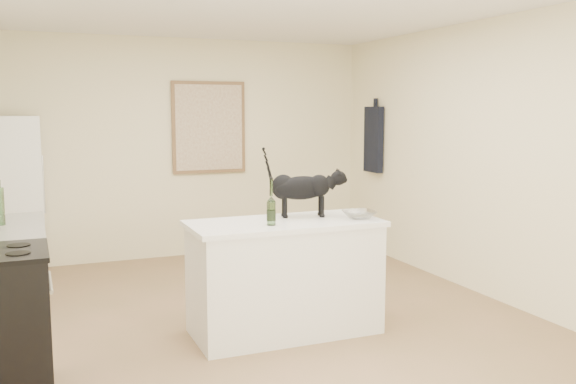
% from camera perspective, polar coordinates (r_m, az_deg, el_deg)
% --- Properties ---
extents(floor, '(5.50, 5.50, 0.00)m').
position_cam_1_polar(floor, '(5.29, -2.17, -11.99)').
color(floor, '#906A4C').
rests_on(floor, ground).
extents(ceiling, '(5.50, 5.50, 0.00)m').
position_cam_1_polar(ceiling, '(5.06, -2.32, 16.99)').
color(ceiling, white).
rests_on(ceiling, ground).
extents(wall_back, '(4.50, 0.00, 4.50)m').
position_cam_1_polar(wall_back, '(7.65, -9.38, 3.90)').
color(wall_back, '#F1E5BA').
rests_on(wall_back, ground).
extents(wall_front, '(4.50, 0.00, 4.50)m').
position_cam_1_polar(wall_front, '(2.63, 18.93, -3.10)').
color(wall_front, '#F1E5BA').
rests_on(wall_front, ground).
extents(wall_right, '(0.00, 5.50, 5.50)m').
position_cam_1_polar(wall_right, '(6.16, 17.85, 2.80)').
color(wall_right, '#F1E5BA').
rests_on(wall_right, ground).
extents(island_base, '(1.44, 0.67, 0.86)m').
position_cam_1_polar(island_base, '(5.02, -0.31, -7.93)').
color(island_base, white).
rests_on(island_base, floor).
extents(island_top, '(1.50, 0.70, 0.04)m').
position_cam_1_polar(island_top, '(4.92, -0.32, -2.87)').
color(island_top, white).
rests_on(island_top, island_base).
extents(left_cabinets, '(0.60, 1.40, 0.86)m').
position_cam_1_polar(left_cabinets, '(5.17, -24.41, -8.17)').
color(left_cabinets, white).
rests_on(left_cabinets, floor).
extents(fridge, '(0.68, 0.68, 1.70)m').
position_cam_1_polar(fridge, '(7.10, -24.06, -0.57)').
color(fridge, white).
rests_on(fridge, floor).
extents(artwork_frame, '(0.90, 0.03, 1.10)m').
position_cam_1_polar(artwork_frame, '(7.68, -7.18, 5.83)').
color(artwork_frame, brown).
rests_on(artwork_frame, wall_back).
extents(artwork_canvas, '(0.82, 0.00, 1.02)m').
position_cam_1_polar(artwork_canvas, '(7.66, -7.14, 5.82)').
color(artwork_canvas, beige).
rests_on(artwork_canvas, wall_back).
extents(hanging_garment, '(0.08, 0.34, 0.80)m').
position_cam_1_polar(hanging_garment, '(7.80, 7.76, 4.74)').
color(hanging_garment, black).
rests_on(hanging_garment, wall_right).
extents(black_cat, '(0.63, 0.33, 0.42)m').
position_cam_1_polar(black_cat, '(5.08, 1.25, 0.10)').
color(black_cat, black).
rests_on(black_cat, island_top).
extents(wine_bottle, '(0.07, 0.07, 0.32)m').
position_cam_1_polar(wine_bottle, '(4.72, -1.54, -1.13)').
color(wine_bottle, '#2A5522').
rests_on(wine_bottle, island_top).
extents(glass_bowl, '(0.30, 0.30, 0.06)m').
position_cam_1_polar(glass_bowl, '(5.05, 6.45, -2.05)').
color(glass_bowl, silver).
rests_on(glass_bowl, island_top).
extents(fridge_paper, '(0.02, 0.12, 0.16)m').
position_cam_1_polar(fridge_paper, '(7.17, -21.46, 3.08)').
color(fridge_paper, white).
rests_on(fridge_paper, fridge).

